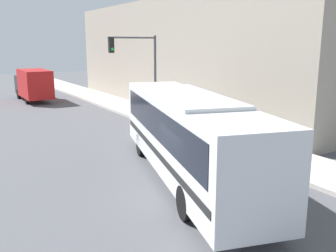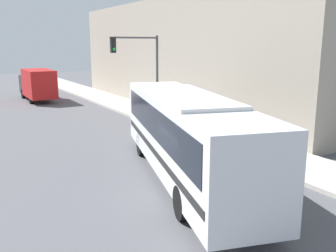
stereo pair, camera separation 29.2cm
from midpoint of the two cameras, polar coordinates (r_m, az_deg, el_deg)
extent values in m
plane|color=#515156|center=(12.96, 2.20, -11.16)|extent=(120.00, 120.00, 0.00)
cube|color=#B7B2A8|center=(32.86, -8.28, 3.42)|extent=(3.21, 70.00, 0.17)
cube|color=#9E9384|center=(31.31, 2.20, 10.81)|extent=(6.00, 30.43, 8.56)
cube|color=silver|center=(14.23, 2.27, -1.17)|extent=(5.58, 11.90, 2.77)
cube|color=black|center=(14.12, 2.29, 0.80)|extent=(5.36, 11.01, 1.16)
cube|color=black|center=(14.39, 2.25, -3.53)|extent=(5.49, 11.46, 0.24)
cube|color=silver|center=(13.96, 2.32, 4.57)|extent=(3.93, 6.80, 0.16)
cylinder|color=black|center=(18.21, 2.04, -2.36)|extent=(0.56, 1.10, 1.06)
cylinder|color=black|center=(17.71, -4.62, -2.82)|extent=(0.56, 1.10, 1.06)
cylinder|color=black|center=(12.20, 11.76, -10.28)|extent=(0.56, 1.10, 1.06)
cylinder|color=black|center=(11.44, 1.91, -11.60)|extent=(0.56, 1.10, 1.06)
cube|color=#B21919|center=(35.84, -19.84, 6.11)|extent=(2.20, 4.75, 2.43)
cube|color=#262628|center=(39.10, -20.81, 5.98)|extent=(2.09, 1.85, 1.71)
cylinder|color=black|center=(38.71, -22.00, 4.55)|extent=(0.25, 0.90, 0.90)
cylinder|color=black|center=(34.94, -20.91, 3.87)|extent=(0.25, 0.90, 0.90)
cylinder|color=#999999|center=(17.91, 10.86, -3.13)|extent=(0.26, 0.26, 0.54)
sphere|color=#999999|center=(17.82, 10.90, -2.05)|extent=(0.25, 0.25, 0.25)
cylinder|color=#999999|center=(17.80, 11.17, -3.15)|extent=(0.12, 0.16, 0.12)
cylinder|color=#47474C|center=(24.45, -2.30, 7.16)|extent=(0.16, 0.16, 5.51)
cylinder|color=#47474C|center=(23.61, -5.84, 13.25)|extent=(3.20, 0.11, 0.11)
cube|color=black|center=(23.04, -9.02, 12.07)|extent=(0.30, 0.24, 0.90)
sphere|color=#19D83F|center=(22.91, -8.87, 11.51)|extent=(0.18, 0.18, 0.18)
cylinder|color=#47474C|center=(23.86, -1.42, 1.52)|extent=(0.06, 0.06, 0.96)
cylinder|color=#4C4C51|center=(23.76, -1.43, 2.92)|extent=(0.14, 0.14, 0.22)
cylinder|color=#47382D|center=(22.50, 6.14, 0.54)|extent=(0.28, 0.28, 0.78)
cylinder|color=black|center=(22.37, 6.18, 2.32)|extent=(0.34, 0.34, 0.65)
sphere|color=tan|center=(22.29, 6.20, 3.41)|extent=(0.21, 0.21, 0.21)
camera|label=1|loc=(0.15, -90.48, -0.11)|focal=40.00mm
camera|label=2|loc=(0.15, 89.52, 0.11)|focal=40.00mm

